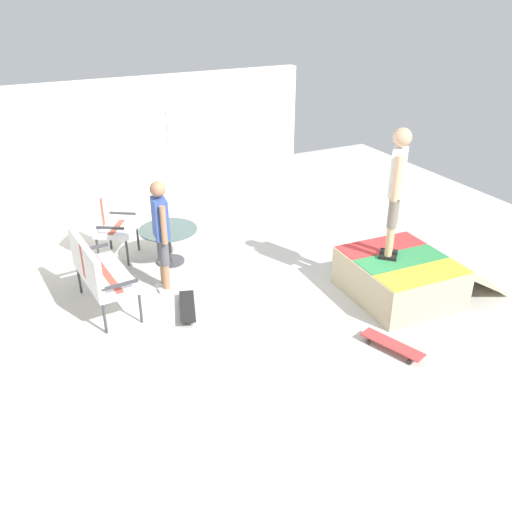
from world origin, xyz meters
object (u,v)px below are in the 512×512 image
object	(u,v)px
skate_ramp	(401,277)
patio_table	(169,239)
patio_bench	(96,269)
patio_chair_near_house	(109,222)
skateboard_spare	(392,345)
skateboard_by_bench	(187,307)
person_skater	(397,184)
person_watching	(161,229)

from	to	relation	value
skate_ramp	patio_table	world-z (taller)	skate_ramp
patio_bench	patio_chair_near_house	xyz separation A→B (m)	(1.51, -0.51, -0.00)
skateboard_spare	skate_ramp	bearing A→B (deg)	-42.90
patio_chair_near_house	skateboard_by_bench	distance (m)	2.22
patio_chair_near_house	patio_bench	bearing A→B (deg)	161.31
patio_chair_near_house	skateboard_by_bench	bearing A→B (deg)	-166.52
skate_ramp	skateboard_by_bench	world-z (taller)	skate_ramp
patio_bench	skateboard_by_bench	world-z (taller)	patio_bench
person_skater	skateboard_by_bench	world-z (taller)	person_skater
person_skater	person_watching	bearing A→B (deg)	61.37
patio_table	person_skater	world-z (taller)	person_skater
person_watching	skateboard_spare	distance (m)	3.41
skate_ramp	patio_table	distance (m)	3.53
patio_table	skateboard_by_bench	xyz separation A→B (m)	(-1.50, 0.27, -0.32)
skate_ramp	person_skater	size ratio (longest dim) A/B	1.19
patio_bench	person_skater	world-z (taller)	person_skater
patio_bench	person_skater	distance (m)	4.07
person_skater	skateboard_spare	xyz separation A→B (m)	(-1.15, 0.78, -1.55)
patio_chair_near_house	person_watching	xyz separation A→B (m)	(-1.36, -0.44, 0.33)
patio_table	person_skater	xyz separation A→B (m)	(-2.27, -2.43, 1.23)
skateboard_by_bench	patio_table	bearing A→B (deg)	-10.04
patio_table	person_watching	xyz separation A→B (m)	(-0.77, 0.32, 0.54)
patio_chair_near_house	skateboard_spare	size ratio (longest dim) A/B	1.24
patio_table	person_watching	distance (m)	0.99
patio_bench	skateboard_spare	distance (m)	3.88
patio_table	person_skater	distance (m)	3.54
patio_chair_near_house	person_skater	xyz separation A→B (m)	(-2.86, -3.19, 1.02)
skate_ramp	patio_table	xyz separation A→B (m)	(2.41, 2.57, 0.11)
skate_ramp	skateboard_spare	world-z (taller)	skate_ramp
person_skater	patio_table	bearing A→B (deg)	46.94
patio_bench	patio_chair_near_house	size ratio (longest dim) A/B	1.26
patio_table	person_watching	world-z (taller)	person_watching
patio_bench	person_watching	size ratio (longest dim) A/B	0.79
skate_ramp	patio_chair_near_house	bearing A→B (deg)	48.04
person_skater	skateboard_by_bench	bearing A→B (deg)	74.15
skate_ramp	person_skater	distance (m)	1.36
skate_ramp	person_watching	xyz separation A→B (m)	(1.65, 2.90, 0.65)
patio_bench	person_watching	xyz separation A→B (m)	(0.15, -0.95, 0.33)
patio_chair_near_house	skateboard_by_bench	size ratio (longest dim) A/B	1.24
patio_chair_near_house	skateboard_by_bench	world-z (taller)	patio_chair_near_house
skate_ramp	skateboard_spare	distance (m)	1.38
patio_bench	patio_chair_near_house	world-z (taller)	same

